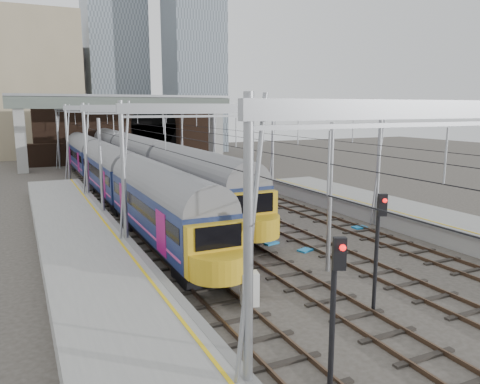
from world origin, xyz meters
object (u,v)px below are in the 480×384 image
signal_near_centre (378,237)px  train_second (111,172)px  signal_near_left (335,299)px  train_main (123,153)px  relay_cabinet (250,289)px

signal_near_centre → train_second: bearing=125.2°
signal_near_left → signal_near_centre: bearing=63.7°
train_main → train_second: 15.14m
signal_near_left → train_main: bearing=109.9°
train_main → signal_near_centre: size_ratio=14.50×
signal_near_left → relay_cabinet: size_ratio=3.38×
signal_near_centre → signal_near_left: bearing=-116.8°
train_second → relay_cabinet: train_second is taller
train_second → signal_near_left: size_ratio=10.17×
train_second → signal_near_centre: bearing=-79.2°
signal_near_centre → relay_cabinet: (-4.14, 2.46, -2.22)m
signal_near_left → train_second: bearing=115.1°
signal_near_left → signal_near_centre: signal_near_centre is taller
signal_near_centre → relay_cabinet: signal_near_centre is taller
signal_near_left → signal_near_centre: (4.98, 4.00, 0.01)m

